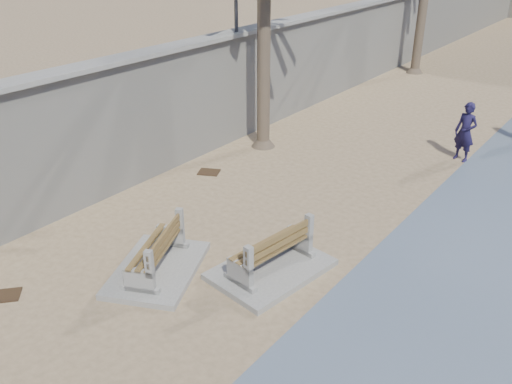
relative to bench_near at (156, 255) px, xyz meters
The scene contains 7 objects.
seawall 15.98m from the bench_near, 104.15° to the left, with size 0.45×70.00×3.50m, color gray.
wall_cap 16.23m from the bench_near, 104.15° to the left, with size 0.80×70.00×0.12m, color gray.
bench_near is the anchor object (origin of this frame).
bench_far 2.44m from the bench_near, 37.16° to the left, with size 2.03×2.71×1.04m.
person_a 10.62m from the bench_near, 72.88° to the left, with size 0.77×0.52×2.15m, color #171232.
debris_c 5.26m from the bench_near, 119.62° to the left, with size 0.62×0.49×0.03m, color #382616.
debris_d 3.08m from the bench_near, 126.48° to the right, with size 0.57×0.46×0.03m, color #382616.
Camera 1 is at (6.25, -1.86, 6.73)m, focal length 38.00 mm.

